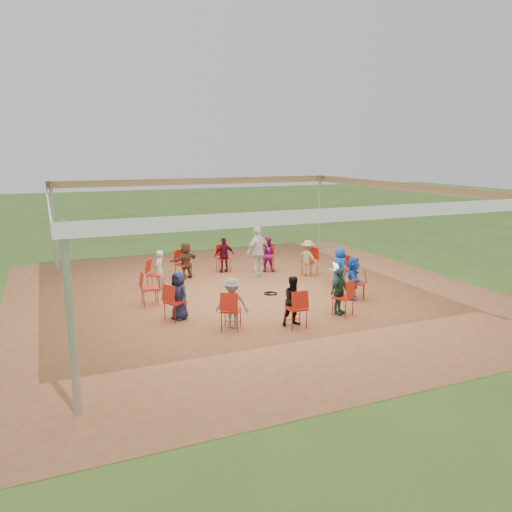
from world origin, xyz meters
name	(u,v)px	position (x,y,z in m)	size (l,w,h in m)	color
ground	(253,294)	(0.00, 0.00, 0.00)	(80.00, 80.00, 0.00)	#34541A
dirt_patch	(253,294)	(0.00, 0.00, 0.01)	(13.00, 13.00, 0.00)	brown
tent	(253,211)	(0.00, 0.00, 2.37)	(10.33, 10.33, 3.00)	#B2B2B7
chair_0	(343,270)	(2.87, -0.13, 0.45)	(0.42, 0.44, 0.90)	red
chair_1	(310,262)	(2.55, 1.33, 0.45)	(0.42, 0.44, 0.90)	red
chair_2	(268,258)	(1.55, 2.43, 0.45)	(0.42, 0.44, 0.90)	red
chair_3	(223,258)	(0.13, 2.87, 0.45)	(0.42, 0.44, 0.90)	red
chair_4	(183,264)	(-1.33, 2.55, 0.45)	(0.42, 0.44, 0.90)	red
chair_5	(155,275)	(-2.43, 1.55, 0.45)	(0.42, 0.44, 0.90)	red
chair_6	(150,288)	(-2.87, 0.13, 0.45)	(0.42, 0.44, 0.90)	red
chair_7	(175,302)	(-2.55, -1.33, 0.45)	(0.42, 0.44, 0.90)	red
chair_8	(231,310)	(-1.55, -2.43, 0.45)	(0.42, 0.44, 0.90)	red
chair_9	(296,308)	(-0.13, -2.87, 0.45)	(0.42, 0.44, 0.90)	red
chair_10	(343,298)	(1.33, -2.55, 0.45)	(0.42, 0.44, 0.90)	red
chair_11	(357,283)	(2.43, -1.55, 0.45)	(0.42, 0.44, 0.90)	red
person_seated_0	(339,266)	(2.75, -0.12, 0.59)	(0.57, 0.32, 1.17)	#1844B1
person_seated_1	(308,258)	(2.45, 1.27, 0.59)	(0.75, 0.37, 1.17)	#9E8A5B
person_seated_2	(267,254)	(1.48, 2.33, 0.59)	(0.57, 0.33, 1.17)	#840F55
person_seated_3	(224,255)	(0.12, 2.75, 0.59)	(0.68, 0.35, 1.17)	#410815
person_seated_4	(186,260)	(-1.27, 2.45, 0.59)	(1.08, 0.40, 1.17)	#563222
person_seated_5	(159,270)	(-2.33, 1.48, 0.59)	(0.42, 0.28, 1.17)	#B4B0A1
person_seated_6	(179,295)	(-2.45, -1.27, 0.59)	(0.57, 0.32, 1.17)	#1C1F40
person_seated_7	(232,303)	(-1.48, -2.33, 0.59)	(0.75, 0.37, 1.17)	gray
person_seated_8	(294,301)	(-0.12, -2.75, 0.59)	(0.57, 0.33, 1.17)	black
person_seated_9	(339,291)	(1.27, -2.45, 0.59)	(0.68, 0.35, 1.17)	#244C34
person_seated_10	(353,278)	(2.33, -1.48, 0.59)	(1.08, 0.40, 1.17)	#1844B1
standing_person	(258,252)	(0.91, 1.76, 0.82)	(0.95, 0.49, 1.63)	silver
cable_coil	(271,293)	(0.47, -0.21, 0.02)	(0.45, 0.45, 0.03)	black
laptop	(335,268)	(2.59, -0.11, 0.56)	(0.26, 0.32, 0.22)	#B7B7BC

